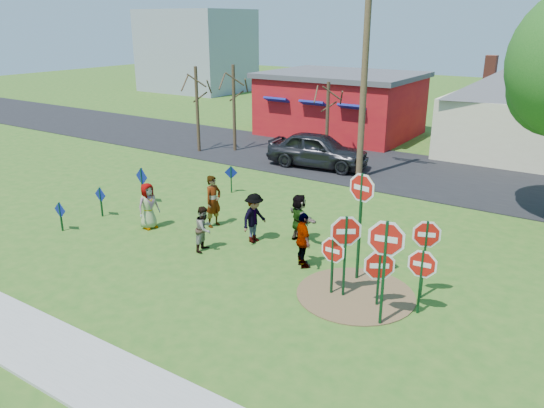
% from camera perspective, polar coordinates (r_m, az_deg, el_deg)
% --- Properties ---
extents(ground, '(120.00, 120.00, 0.00)m').
position_cam_1_polar(ground, '(17.55, -3.07, -4.45)').
color(ground, '#2B5D1A').
rests_on(ground, ground).
extents(sidewalk, '(22.00, 1.80, 0.08)m').
position_cam_1_polar(sidewalk, '(13.20, -22.60, -14.50)').
color(sidewalk, '#9E9E99').
rests_on(sidewalk, ground).
extents(road, '(120.00, 7.50, 0.04)m').
position_cam_1_polar(road, '(27.13, 11.53, 3.84)').
color(road, black).
rests_on(road, ground).
extents(dirt_patch, '(3.20, 3.20, 0.03)m').
position_cam_1_polar(dirt_patch, '(14.72, 8.97, -9.55)').
color(dirt_patch, brown).
rests_on(dirt_patch, ground).
extents(red_building, '(9.40, 7.69, 3.90)m').
position_cam_1_polar(red_building, '(34.75, 7.42, 10.68)').
color(red_building, '#A11019').
rests_on(red_building, ground).
extents(cream_house, '(9.40, 9.40, 6.50)m').
position_cam_1_polar(cream_house, '(31.42, 26.03, 9.80)').
color(cream_house, beige).
rests_on(cream_house, ground).
extents(distant_building, '(10.00, 8.00, 8.00)m').
position_cam_1_polar(distant_building, '(57.13, -8.09, 16.01)').
color(distant_building, '#8C939E').
rests_on(distant_building, ground).
extents(stop_sign_a, '(0.95, 0.07, 1.76)m').
position_cam_1_polar(stop_sign_a, '(14.18, 6.55, -5.39)').
color(stop_sign_a, '#0F3A1C').
rests_on(stop_sign_a, ground).
extents(stop_sign_b, '(1.08, 0.21, 3.29)m').
position_cam_1_polar(stop_sign_b, '(14.63, 9.58, 0.49)').
color(stop_sign_b, '#0F3A1C').
rests_on(stop_sign_b, ground).
extents(stop_sign_c, '(1.17, 0.26, 2.86)m').
position_cam_1_polar(stop_sign_c, '(12.64, 12.10, -4.81)').
color(stop_sign_c, '#0F3A1C').
rests_on(stop_sign_c, ground).
extents(stop_sign_d, '(0.93, 0.40, 2.33)m').
position_cam_1_polar(stop_sign_d, '(14.24, 16.23, -3.80)').
color(stop_sign_d, '#0F3A1C').
rests_on(stop_sign_d, ground).
extents(stop_sign_e, '(0.95, 0.58, 1.69)m').
position_cam_1_polar(stop_sign_e, '(13.84, 11.45, -6.79)').
color(stop_sign_e, '#0F3A1C').
rests_on(stop_sign_e, ground).
extents(stop_sign_f, '(0.99, 0.11, 1.86)m').
position_cam_1_polar(stop_sign_f, '(13.65, 15.83, -6.61)').
color(stop_sign_f, '#0F3A1C').
rests_on(stop_sign_f, ground).
extents(stop_sign_g, '(0.92, 0.67, 2.44)m').
position_cam_1_polar(stop_sign_g, '(13.90, 7.92, -3.70)').
color(stop_sign_g, '#0F3A1C').
rests_on(stop_sign_g, ground).
extents(blue_diamond_a, '(0.59, 0.06, 1.07)m').
position_cam_1_polar(blue_diamond_a, '(19.88, -21.81, -0.93)').
color(blue_diamond_a, '#0F3A1C').
rests_on(blue_diamond_a, ground).
extents(blue_diamond_b, '(0.60, 0.06, 1.16)m').
position_cam_1_polar(blue_diamond_b, '(20.82, -17.95, 0.58)').
color(blue_diamond_b, '#0F3A1C').
rests_on(blue_diamond_b, ground).
extents(blue_diamond_c, '(0.72, 0.12, 1.49)m').
position_cam_1_polar(blue_diamond_c, '(21.82, -13.80, 2.38)').
color(blue_diamond_c, '#0F3A1C').
rests_on(blue_diamond_c, ground).
extents(blue_diamond_d, '(0.53, 0.25, 1.18)m').
position_cam_1_polar(blue_diamond_d, '(22.65, -4.42, 3.00)').
color(blue_diamond_d, '#0F3A1C').
rests_on(blue_diamond_d, ground).
extents(person_a, '(0.68, 0.90, 1.66)m').
position_cam_1_polar(person_a, '(19.17, -13.17, -0.20)').
color(person_a, '#3E5199').
rests_on(person_a, ground).
extents(person_b, '(0.52, 0.73, 1.88)m').
position_cam_1_polar(person_b, '(18.93, -6.33, 0.30)').
color(person_b, '#227671').
rests_on(person_b, ground).
extents(person_c, '(0.69, 0.82, 1.48)m').
position_cam_1_polar(person_c, '(17.04, -7.31, -2.63)').
color(person_c, brown).
rests_on(person_c, ground).
extents(person_d, '(0.68, 1.12, 1.69)m').
position_cam_1_polar(person_d, '(17.51, -1.92, -1.52)').
color(person_d, '#323136').
rests_on(person_d, ground).
extents(person_e, '(1.03, 0.97, 1.71)m').
position_cam_1_polar(person_e, '(15.75, 3.37, -3.93)').
color(person_e, '#402D50').
rests_on(person_e, ground).
extents(person_f, '(1.57, 1.20, 1.66)m').
position_cam_1_polar(person_f, '(17.56, 2.94, -1.52)').
color(person_f, '#1E5528').
rests_on(person_f, ground).
extents(suv, '(5.23, 2.55, 1.72)m').
position_cam_1_polar(suv, '(26.63, 4.94, 5.83)').
color(suv, '#313136').
rests_on(suv, road).
extents(utility_pole, '(2.31, 0.29, 9.45)m').
position_cam_1_polar(utility_pole, '(24.34, 9.94, 14.09)').
color(utility_pole, '#4C3823').
rests_on(utility_pole, ground).
extents(bare_tree_west, '(1.80, 1.80, 4.75)m').
position_cam_1_polar(bare_tree_west, '(29.69, -4.13, 11.51)').
color(bare_tree_west, '#382819').
rests_on(bare_tree_west, ground).
extents(bare_tree_east, '(1.80, 1.80, 3.95)m').
position_cam_1_polar(bare_tree_east, '(28.88, 6.01, 10.20)').
color(bare_tree_east, '#382819').
rests_on(bare_tree_east, ground).
extents(bare_tree_mid, '(1.80, 1.80, 4.68)m').
position_cam_1_polar(bare_tree_mid, '(29.73, -8.09, 11.29)').
color(bare_tree_mid, '#382819').
rests_on(bare_tree_mid, ground).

